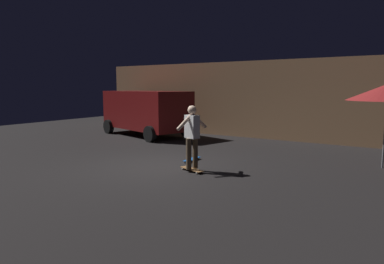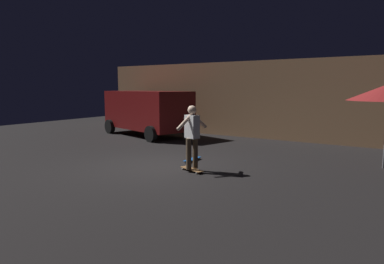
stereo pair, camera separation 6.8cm
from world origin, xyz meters
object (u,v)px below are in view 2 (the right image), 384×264
Objects in this scene: skateboard_spare at (192,159)px; skater at (192,133)px; skateboard_ridden at (192,169)px; parked_van at (147,110)px.

skater reaches higher than skateboard_spare.
skater is (0.68, -1.07, 0.98)m from skateboard_spare.
skateboard_ridden is at bearing -0.91° from skater.
skateboard_spare is (4.78, -3.53, -1.11)m from parked_van.
skateboard_ridden is 0.98m from skater.
parked_van is 6.24× the size of skateboard_spare.
skateboard_ridden and skateboard_spare have the same top height.
parked_van is at bearing 139.92° from skater.
skateboard_ridden is 1.01× the size of skateboard_spare.
skater is (5.47, -4.60, -0.12)m from parked_van.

